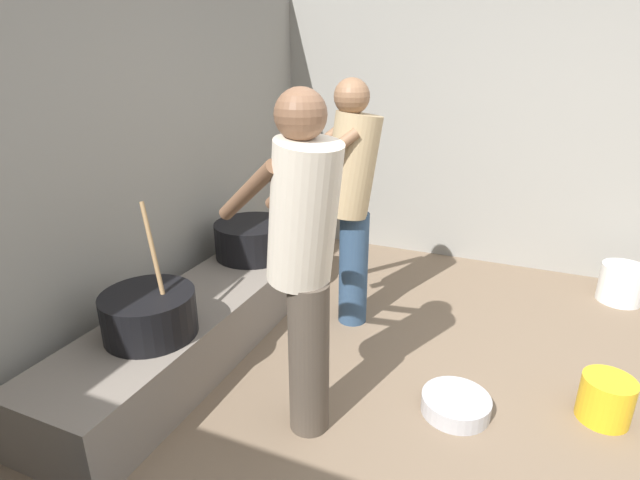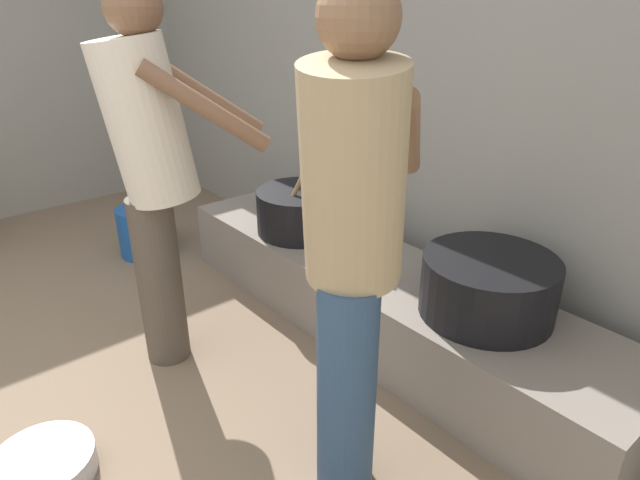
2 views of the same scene
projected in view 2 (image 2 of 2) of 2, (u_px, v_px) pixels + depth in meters
The scene contains 8 objects.
block_enclosure_rear at pixel (395, 78), 2.96m from camera, with size 5.43×0.20×2.36m, color gray.
hearth_ledge at pixel (378, 299), 2.76m from camera, with size 2.61×0.60×0.38m, color slate.
cooking_pot_main at pixel (301, 211), 3.03m from camera, with size 0.49×0.49×0.69m.
cooking_pot_secondary at pixel (488, 286), 2.24m from camera, with size 0.55×0.55×0.25m.
cook_in_cream_shirt at pixel (152, 163), 2.26m from camera, with size 0.61×0.75×1.67m.
cook_in_tan_shirt at pixel (352, 234), 1.62m from camera, with size 0.67×0.73×1.66m.
bucket_blue_plastic at pixel (144, 231), 3.62m from camera, with size 0.33×0.33×0.32m, color #194C99.
metal_mixing_bowl at pixel (43, 466), 1.97m from camera, with size 0.36×0.36×0.10m, color #B7B7BC.
Camera 2 is at (2.08, 0.20, 1.61)m, focal length 30.60 mm.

